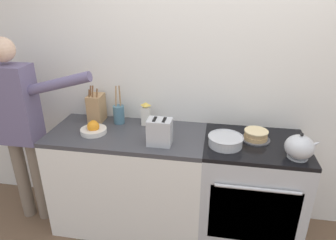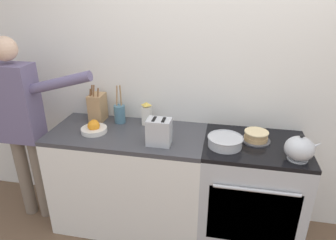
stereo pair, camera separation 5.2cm
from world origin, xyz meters
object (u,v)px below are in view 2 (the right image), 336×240
knife_block (98,107)px  person_baker (21,118)px  utensil_crock (120,113)px  milk_carton (147,114)px  toaster (159,132)px  stove_range (250,193)px  mixing_bowl (225,141)px  fruit_bowl (94,128)px  layer_cake (256,136)px  tea_kettle (300,149)px

knife_block → person_baker: person_baker is taller
utensil_crock → milk_carton: bearing=1.5°
toaster → utensil_crock: bearing=142.6°
stove_range → mixing_bowl: mixing_bowl is taller
utensil_crock → fruit_bowl: (-0.14, -0.23, -0.05)m
person_baker → mixing_bowl: bearing=9.1°
stove_range → knife_block: 1.46m
layer_cake → tea_kettle: bearing=-40.2°
stove_range → person_baker: (-1.90, -0.08, 0.53)m
milk_carton → utensil_crock: bearing=-178.5°
mixing_bowl → toaster: (-0.48, -0.06, 0.06)m
toaster → stove_range: bearing=11.1°
layer_cake → fruit_bowl: bearing=-175.7°
utensil_crock → fruit_bowl: 0.27m
layer_cake → milk_carton: size_ratio=1.09×
milk_carton → person_baker: 1.04m
utensil_crock → person_baker: 0.81m
layer_cake → tea_kettle: (0.26, -0.22, 0.04)m
knife_block → utensil_crock: (0.20, -0.01, -0.03)m
stove_range → tea_kettle: (0.26, -0.17, 0.53)m
tea_kettle → knife_block: (-1.59, 0.36, 0.04)m
fruit_bowl → toaster: toaster is taller
tea_kettle → knife_block: knife_block is taller
knife_block → utensil_crock: bearing=-2.5°
stove_range → utensil_crock: size_ratio=2.67×
person_baker → fruit_bowl: bearing=12.1°
tea_kettle → mixing_bowl: tea_kettle is taller
layer_cake → knife_block: bearing=174.0°
person_baker → toaster: bearing=6.2°
layer_cake → tea_kettle: tea_kettle is taller
tea_kettle → fruit_bowl: bearing=175.3°
mixing_bowl → person_baker: (-1.67, 0.00, 0.04)m
mixing_bowl → toaster: toaster is taller
milk_carton → knife_block: bearing=179.7°
toaster → person_baker: size_ratio=0.12×
milk_carton → mixing_bowl: bearing=-22.0°
tea_kettle → milk_carton: size_ratio=1.18×
layer_cake → mixing_bowl: 0.26m
knife_block → stove_range: bearing=-8.1°
person_baker → layer_cake: bearing=13.1°
mixing_bowl → fruit_bowl: (-1.04, 0.03, -0.00)m
stove_range → toaster: bearing=-168.9°
fruit_bowl → person_baker: bearing=-177.2°
layer_cake → person_baker: size_ratio=0.13×
mixing_bowl → milk_carton: milk_carton is taller
stove_range → layer_cake: (-0.00, 0.05, 0.49)m
knife_block → toaster: (0.62, -0.33, -0.02)m
stove_range → layer_cake: bearing=92.4°
layer_cake → person_baker: bearing=-176.2°
knife_block → milk_carton: size_ratio=1.65×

